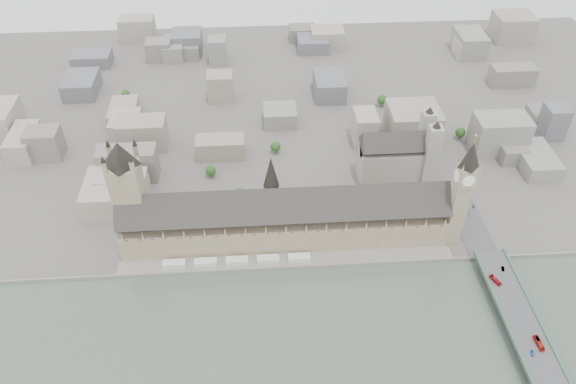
{
  "coord_description": "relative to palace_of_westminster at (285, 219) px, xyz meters",
  "views": [
    {
      "loc": [
        -19.74,
        -316.59,
        336.13
      ],
      "look_at": [
        3.95,
        36.85,
        36.6
      ],
      "focal_mm": 35.0,
      "sensor_mm": 36.0,
      "label": 1
    }
  ],
  "objects": [
    {
      "name": "embankment_wall",
      "position": [
        0.0,
        -34.7,
        -21.21
      ],
      "size": [
        600.0,
        1.5,
        3.0
      ],
      "primitive_type": "cube",
      "color": "slate",
      "rests_on": "ground"
    },
    {
      "name": "central_tower",
      "position": [
        -10.0,
        6.3,
        35.21
      ],
      "size": [
        13.0,
        13.0,
        48.0
      ],
      "color": "tan",
      "rests_on": "ground"
    },
    {
      "name": "car_approach",
      "position": [
        166.22,
        17.06,
        -11.81
      ],
      "size": [
        2.97,
        4.77,
        1.29
      ],
      "primitive_type": "imported",
      "rotation": [
        0.0,
        0.0,
        -0.28
      ],
      "color": "gray",
      "rests_on": "westminster_bridge"
    },
    {
      "name": "car_silver",
      "position": [
        165.77,
        -55.49,
        -11.68
      ],
      "size": [
        2.56,
        4.95,
        1.55
      ],
      "primitive_type": "imported",
      "rotation": [
        0.0,
        0.0,
        -0.2
      ],
      "color": "gray",
      "rests_on": "westminster_bridge"
    },
    {
      "name": "river_terrace",
      "position": [
        0.0,
        -27.2,
        -21.71
      ],
      "size": [
        270.0,
        15.0,
        2.0
      ],
      "primitive_type": "cube",
      "color": "slate",
      "rests_on": "ground"
    },
    {
      "name": "car_blue",
      "position": [
        158.35,
        -130.7,
        -11.63
      ],
      "size": [
        3.4,
        5.2,
        1.65
      ],
      "primitive_type": "imported",
      "rotation": [
        0.0,
        0.0,
        -0.33
      ],
      "color": "#1A59AE",
      "rests_on": "westminster_bridge"
    },
    {
      "name": "park_trees",
      "position": [
        -10.0,
        40.3,
        -15.21
      ],
      "size": [
        110.0,
        30.0,
        15.0
      ],
      "primitive_type": null,
      "color": "#224A1A",
      "rests_on": "ground"
    },
    {
      "name": "red_bus_north",
      "position": [
        155.46,
        -66.99,
        -10.94
      ],
      "size": [
        6.48,
        11.06,
        3.04
      ],
      "primitive_type": "imported",
      "rotation": [
        0.0,
        0.0,
        0.39
      ],
      "color": "red",
      "rests_on": "westminster_bridge"
    },
    {
      "name": "victoria_tower",
      "position": [
        -122.0,
        6.3,
        32.5
      ],
      "size": [
        30.0,
        30.0,
        100.0
      ],
      "color": "gray",
      "rests_on": "ground"
    },
    {
      "name": "terrace_tents",
      "position": [
        -40.0,
        -26.7,
        -18.71
      ],
      "size": [
        118.0,
        7.0,
        4.0
      ],
      "color": "silver",
      "rests_on": "river_terrace"
    },
    {
      "name": "ground",
      "position": [
        0.0,
        -19.7,
        -22.71
      ],
      "size": [
        900.0,
        900.0,
        0.0
      ],
      "primitive_type": "plane",
      "color": "#595651",
      "rests_on": "ground"
    },
    {
      "name": "bridge_parapets",
      "position": [
        162.0,
        -151.7,
        -11.88
      ],
      "size": [
        25.0,
        235.0,
        1.15
      ],
      "primitive_type": null,
      "color": "#3A6A4F",
      "rests_on": "westminster_bridge"
    },
    {
      "name": "elizabeth_tower",
      "position": [
        138.0,
        -11.7,
        35.38
      ],
      "size": [
        17.0,
        17.0,
        107.5
      ],
      "color": "gray",
      "rests_on": "ground"
    },
    {
      "name": "city_skyline_inland",
      "position": [
        0.0,
        225.3,
        -3.71
      ],
      "size": [
        720.0,
        360.0,
        38.0
      ],
      "primitive_type": null,
      "color": "gray",
      "rests_on": "ground"
    },
    {
      "name": "westminster_bridge",
      "position": [
        162.0,
        -107.2,
        -17.58
      ],
      "size": [
        25.0,
        325.0,
        10.25
      ],
      "primitive_type": "cube",
      "color": "#474749",
      "rests_on": "ground"
    },
    {
      "name": "westminster_abbey",
      "position": [
        110.92,
        75.3,
        2.38
      ],
      "size": [
        68.0,
        36.0,
        64.0
      ],
      "color": "gray",
      "rests_on": "ground"
    },
    {
      "name": "palace_of_westminster",
      "position": [
        0.0,
        0.0,
        0.0
      ],
      "size": [
        265.0,
        40.73,
        55.44
      ],
      "color": "gray",
      "rests_on": "ground"
    },
    {
      "name": "red_bus_south",
      "position": [
        165.4,
        -123.79,
        -10.75
      ],
      "size": [
        3.5,
        12.38,
        3.41
      ],
      "primitive_type": "imported",
      "rotation": [
        0.0,
        0.0,
        0.05
      ],
      "color": "red",
      "rests_on": "westminster_bridge"
    }
  ]
}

